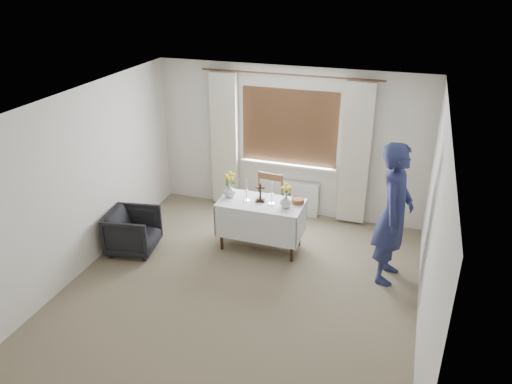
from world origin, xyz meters
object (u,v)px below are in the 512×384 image
at_px(wooden_chair, 265,206).
at_px(flower_vase_left, 230,190).
at_px(altar_table, 261,225).
at_px(armchair, 133,231).
at_px(person, 394,214).
at_px(flower_vase_right, 286,201).
at_px(wooden_cross, 260,192).

relative_size(wooden_chair, flower_vase_left, 5.08).
distance_m(altar_table, armchair, 1.90).
relative_size(wooden_chair, person, 0.50).
bearing_deg(flower_vase_right, flower_vase_left, 174.54).
relative_size(altar_table, person, 0.64).
bearing_deg(flower_vase_left, wooden_chair, 39.51).
xyz_separation_m(altar_table, armchair, (-1.78, -0.67, -0.06)).
bearing_deg(altar_table, person, -6.12).
bearing_deg(flower_vase_left, armchair, -151.03).
distance_m(flower_vase_left, flower_vase_right, 0.89).
xyz_separation_m(wooden_chair, armchair, (-1.72, -1.08, -0.17)).
bearing_deg(armchair, altar_table, -79.04).
distance_m(wooden_chair, flower_vase_right, 0.73).
bearing_deg(person, flower_vase_right, 91.32).
height_order(armchair, person, person).
distance_m(armchair, wooden_cross, 1.98).
height_order(armchair, flower_vase_left, flower_vase_left).
bearing_deg(wooden_chair, wooden_cross, -79.21).
height_order(altar_table, flower_vase_right, flower_vase_right).
xyz_separation_m(altar_table, flower_vase_left, (-0.50, 0.04, 0.48)).
bearing_deg(altar_table, flower_vase_left, 175.43).
xyz_separation_m(armchair, flower_vase_right, (2.17, 0.62, 0.54)).
distance_m(wooden_chair, person, 2.09).
relative_size(armchair, wooden_cross, 2.41).
bearing_deg(wooden_cross, wooden_chair, 82.89).
bearing_deg(armchair, person, -92.30).
bearing_deg(flower_vase_right, wooden_chair, 134.25).
bearing_deg(wooden_chair, flower_vase_left, -135.22).
distance_m(wooden_cross, flower_vase_right, 0.41).
height_order(flower_vase_left, flower_vase_right, flower_vase_left).
bearing_deg(wooden_cross, armchair, -171.32).
relative_size(person, wooden_cross, 6.64).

